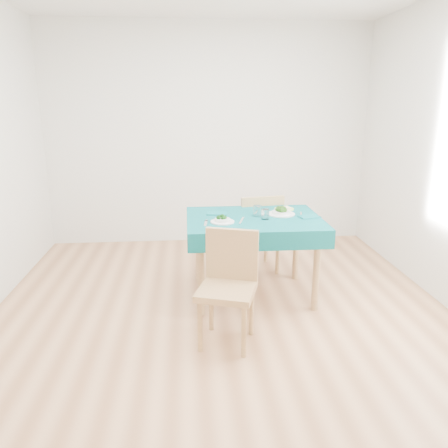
{
  "coord_description": "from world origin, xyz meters",
  "views": [
    {
      "loc": [
        -0.28,
        -3.26,
        1.78
      ],
      "look_at": [
        0.0,
        0.0,
        0.85
      ],
      "focal_mm": 35.0,
      "sensor_mm": 36.0,
      "label": 1
    }
  ],
  "objects": [
    {
      "name": "room_shell",
      "position": [
        0.0,
        0.0,
        1.35
      ],
      "size": [
        4.02,
        4.52,
        2.73
      ],
      "color": "#A06942",
      "rests_on": "ground"
    },
    {
      "name": "table",
      "position": [
        0.32,
        0.51,
        0.38
      ],
      "size": [
        1.2,
        0.91,
        0.76
      ],
      "primitive_type": "cube",
      "color": "#085257",
      "rests_on": "ground"
    },
    {
      "name": "chair_near",
      "position": [
        -0.01,
        -0.31,
        0.51
      ],
      "size": [
        0.52,
        0.55,
        1.01
      ],
      "primitive_type": "cube",
      "rotation": [
        0.0,
        0.0,
        -0.31
      ],
      "color": "#9E784A",
      "rests_on": "ground"
    },
    {
      "name": "chair_far",
      "position": [
        0.44,
        1.16,
        0.56
      ],
      "size": [
        0.52,
        0.55,
        1.11
      ],
      "primitive_type": "cube",
      "rotation": [
        0.0,
        0.0,
        3.3
      ],
      "color": "#9E784A",
      "rests_on": "ground"
    },
    {
      "name": "bowl_near",
      "position": [
        0.02,
        0.37,
        0.79
      ],
      "size": [
        0.21,
        0.21,
        0.06
      ],
      "primitive_type": null,
      "color": "white",
      "rests_on": "table"
    },
    {
      "name": "bowl_far",
      "position": [
        0.58,
        0.6,
        0.8
      ],
      "size": [
        0.25,
        0.25,
        0.08
      ],
      "primitive_type": null,
      "color": "white",
      "rests_on": "table"
    },
    {
      "name": "fork_near",
      "position": [
        -0.13,
        0.35,
        0.76
      ],
      "size": [
        0.04,
        0.18,
        0.0
      ],
      "primitive_type": "cube",
      "rotation": [
        0.0,
        0.0,
        -0.11
      ],
      "color": "silver",
      "rests_on": "table"
    },
    {
      "name": "knife_near",
      "position": [
        0.19,
        0.42,
        0.76
      ],
      "size": [
        0.08,
        0.23,
        0.0
      ],
      "primitive_type": "cube",
      "rotation": [
        0.0,
        0.0,
        -0.28
      ],
      "color": "silver",
      "rests_on": "table"
    },
    {
      "name": "fork_far",
      "position": [
        0.39,
        0.71,
        0.76
      ],
      "size": [
        0.03,
        0.17,
        0.0
      ],
      "primitive_type": "cube",
      "rotation": [
        0.0,
        0.0,
        -0.02
      ],
      "color": "silver",
      "rests_on": "table"
    },
    {
      "name": "knife_far",
      "position": [
        0.77,
        0.57,
        0.76
      ],
      "size": [
        0.06,
        0.2,
        0.0
      ],
      "primitive_type": "cube",
      "rotation": [
        0.0,
        0.0,
        -0.22
      ],
      "color": "silver",
      "rests_on": "table"
    },
    {
      "name": "napkin_near",
      "position": [
        -0.01,
        0.67,
        0.76
      ],
      "size": [
        0.2,
        0.15,
        0.01
      ],
      "primitive_type": "cube",
      "rotation": [
        0.0,
        0.0,
        -0.1
      ],
      "color": "#0B5C60",
      "rests_on": "table"
    },
    {
      "name": "napkin_far",
      "position": [
        0.82,
        0.48,
        0.76
      ],
      "size": [
        0.21,
        0.17,
        0.01
      ],
      "primitive_type": "cube",
      "rotation": [
        0.0,
        0.0,
        0.24
      ],
      "color": "#0B5C60",
      "rests_on": "table"
    },
    {
      "name": "tumbler_center",
      "position": [
        0.35,
        0.56,
        0.81
      ],
      "size": [
        0.08,
        0.08,
        0.1
      ],
      "primitive_type": "cylinder",
      "color": "white",
      "rests_on": "table"
    },
    {
      "name": "tumbler_side",
      "position": [
        0.41,
        0.44,
        0.8
      ],
      "size": [
        0.07,
        0.07,
        0.09
      ],
      "primitive_type": "cylinder",
      "color": "white",
      "rests_on": "table"
    },
    {
      "name": "side_plate",
      "position": [
        0.66,
        0.79,
        0.76
      ],
      "size": [
        0.19,
        0.19,
        0.01
      ],
      "primitive_type": "cylinder",
      "color": "#B5E06D",
      "rests_on": "table"
    },
    {
      "name": "bread_slice",
      "position": [
        0.66,
        0.79,
        0.78
      ],
      "size": [
        0.12,
        0.12,
        0.02
      ],
      "primitive_type": "cube",
      "rotation": [
        0.0,
        0.0,
        0.11
      ],
      "color": "beige",
      "rests_on": "side_plate"
    }
  ]
}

